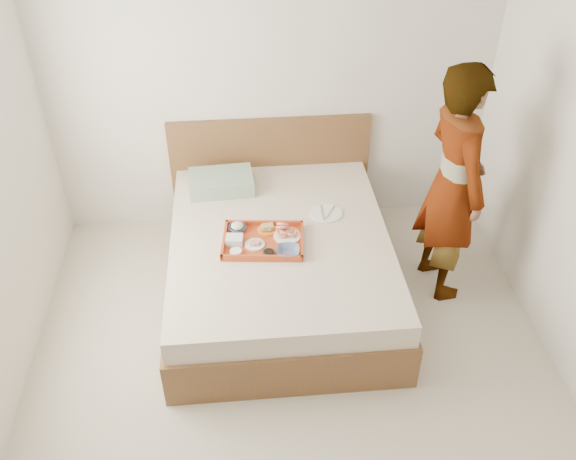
# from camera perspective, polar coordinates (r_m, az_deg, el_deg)

# --- Properties ---
(ground) EXTENTS (3.50, 4.00, 0.01)m
(ground) POSITION_cam_1_polar(r_m,az_deg,el_deg) (4.08, 0.80, -15.09)
(ground) COLOR beige
(ground) RESTS_ON ground
(wall_back) EXTENTS (3.50, 0.01, 2.60)m
(wall_back) POSITION_cam_1_polar(r_m,az_deg,el_deg) (4.88, -1.56, 14.00)
(wall_back) COLOR silver
(wall_back) RESTS_ON ground
(bed) EXTENTS (1.65, 2.00, 0.53)m
(bed) POSITION_cam_1_polar(r_m,az_deg,el_deg) (4.57, -0.74, -3.11)
(bed) COLOR brown
(bed) RESTS_ON ground
(headboard) EXTENTS (1.65, 0.06, 0.95)m
(headboard) POSITION_cam_1_polar(r_m,az_deg,el_deg) (5.23, -1.63, 5.54)
(headboard) COLOR brown
(headboard) RESTS_ON ground
(pillow) EXTENTS (0.52, 0.37, 0.12)m
(pillow) POSITION_cam_1_polar(r_m,az_deg,el_deg) (4.89, -6.18, 4.40)
(pillow) COLOR gray
(pillow) RESTS_ON bed
(tray) EXTENTS (0.60, 0.46, 0.05)m
(tray) POSITION_cam_1_polar(r_m,az_deg,el_deg) (4.32, -2.31, -0.97)
(tray) COLOR #B23A18
(tray) RESTS_ON bed
(prawn_plate) EXTENTS (0.21, 0.21, 0.01)m
(prawn_plate) POSITION_cam_1_polar(r_m,az_deg,el_deg) (4.37, -0.07, -0.53)
(prawn_plate) COLOR white
(prawn_plate) RESTS_ON tray
(navy_bowl_big) EXTENTS (0.17, 0.17, 0.04)m
(navy_bowl_big) POSITION_cam_1_polar(r_m,az_deg,el_deg) (4.21, 0.03, -1.97)
(navy_bowl_big) COLOR navy
(navy_bowl_big) RESTS_ON tray
(sauce_dish) EXTENTS (0.09, 0.09, 0.03)m
(sauce_dish) POSITION_cam_1_polar(r_m,az_deg,el_deg) (4.20, -1.78, -2.17)
(sauce_dish) COLOR black
(sauce_dish) RESTS_ON tray
(meat_plate) EXTENTS (0.15, 0.15, 0.01)m
(meat_plate) POSITION_cam_1_polar(r_m,az_deg,el_deg) (4.30, -3.08, -1.35)
(meat_plate) COLOR white
(meat_plate) RESTS_ON tray
(bread_plate) EXTENTS (0.15, 0.15, 0.01)m
(bread_plate) POSITION_cam_1_polar(r_m,az_deg,el_deg) (4.42, -1.97, 0.00)
(bread_plate) COLOR orange
(bread_plate) RESTS_ON tray
(salad_bowl) EXTENTS (0.14, 0.14, 0.04)m
(salad_bowl) POSITION_cam_1_polar(r_m,az_deg,el_deg) (4.43, -4.67, 0.17)
(salad_bowl) COLOR navy
(salad_bowl) RESTS_ON tray
(plastic_tub) EXTENTS (0.13, 0.11, 0.05)m
(plastic_tub) POSITION_cam_1_polar(r_m,az_deg,el_deg) (4.32, -4.96, -0.91)
(plastic_tub) COLOR silver
(plastic_tub) RESTS_ON tray
(cheese_round) EXTENTS (0.09, 0.09, 0.03)m
(cheese_round) POSITION_cam_1_polar(r_m,az_deg,el_deg) (4.23, -4.82, -2.06)
(cheese_round) COLOR white
(cheese_round) RESTS_ON tray
(dinner_plate) EXTENTS (0.30, 0.30, 0.01)m
(dinner_plate) POSITION_cam_1_polar(r_m,az_deg,el_deg) (4.62, 3.54, 1.56)
(dinner_plate) COLOR white
(dinner_plate) RESTS_ON bed
(person) EXTENTS (0.53, 0.71, 1.78)m
(person) POSITION_cam_1_polar(r_m,az_deg,el_deg) (4.44, 14.95, 4.05)
(person) COLOR beige
(person) RESTS_ON ground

